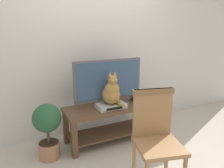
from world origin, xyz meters
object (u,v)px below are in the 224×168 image
at_px(wooden_chair, 156,133).
at_px(book_stack, 139,97).
at_px(potted_plant, 48,127).
at_px(tv_stand, 110,117).
at_px(tv, 108,81).
at_px(cat, 112,92).
at_px(media_box, 111,106).

relative_size(wooden_chair, book_stack, 4.03).
bearing_deg(potted_plant, book_stack, 4.34).
xyz_separation_m(tv_stand, tv, (0.00, 0.06, 0.51)).
height_order(wooden_chair, book_stack, wooden_chair).
bearing_deg(cat, book_stack, 14.44).
xyz_separation_m(tv, potted_plant, (-0.89, -0.12, -0.46)).
distance_m(cat, potted_plant, 0.93).
distance_m(tv, book_stack, 0.59).
xyz_separation_m(tv_stand, potted_plant, (-0.89, -0.06, 0.06)).
xyz_separation_m(cat, potted_plant, (-0.87, 0.03, -0.34)).
relative_size(media_box, cat, 0.87).
distance_m(media_box, cat, 0.20).
height_order(cat, book_stack, cat).
height_order(media_box, cat, cat).
height_order(tv_stand, cat, cat).
xyz_separation_m(cat, wooden_chair, (0.03, -0.94, -0.18)).
xyz_separation_m(tv_stand, cat, (-0.03, -0.09, 0.40)).
bearing_deg(potted_plant, cat, -2.05).
bearing_deg(wooden_chair, potted_plant, 132.81).
height_order(wooden_chair, potted_plant, wooden_chair).
height_order(tv_stand, wooden_chair, wooden_chair).
xyz_separation_m(media_box, wooden_chair, (0.03, -0.96, 0.02)).
bearing_deg(media_box, cat, -85.96).
distance_m(cat, wooden_chair, 0.96).
bearing_deg(wooden_chair, book_stack, 65.14).
distance_m(media_box, wooden_chair, 0.96).
relative_size(tv_stand, tv, 1.29).
height_order(tv, wooden_chair, tv).
relative_size(tv_stand, cat, 2.85).
relative_size(tv, wooden_chair, 1.00).
bearing_deg(media_box, tv, 78.65).
bearing_deg(media_box, tv_stand, 69.53).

